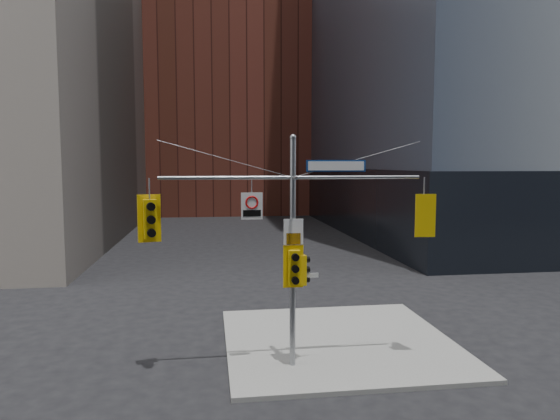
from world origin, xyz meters
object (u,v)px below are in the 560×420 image
object	(u,v)px
street_sign_blade	(336,166)
traffic_light_west_arm	(150,219)
regulatory_sign_arm	(252,205)
traffic_light_east_arm	(423,215)
signal_assembly	(293,229)
traffic_light_pole_side	(303,270)
traffic_light_pole_front	(294,268)

from	to	relation	value
street_sign_blade	traffic_light_west_arm	bearing A→B (deg)	-179.68
street_sign_blade	regulatory_sign_arm	xyz separation A→B (m)	(-2.59, -0.02, -1.17)
traffic_light_east_arm	street_sign_blade	xyz separation A→B (m)	(-2.85, 0.00, 1.55)
street_sign_blade	regulatory_sign_arm	bearing A→B (deg)	-179.06
signal_assembly	traffic_light_pole_side	xyz separation A→B (m)	(0.32, 0.02, -1.27)
street_sign_blade	regulatory_sign_arm	size ratio (longest dim) A/B	2.29
traffic_light_pole_side	traffic_light_pole_front	bearing A→B (deg)	117.92
signal_assembly	street_sign_blade	distance (m)	2.35
traffic_light_pole_front	street_sign_blade	bearing A→B (deg)	11.21
traffic_light_pole_side	traffic_light_west_arm	bearing A→B (deg)	76.30
signal_assembly	traffic_light_west_arm	size ratio (longest dim) A/B	5.63
traffic_light_pole_front	regulatory_sign_arm	xyz separation A→B (m)	(-1.25, 0.25, 1.89)
street_sign_blade	traffic_light_east_arm	bearing A→B (deg)	0.37
traffic_light_west_arm	traffic_light_pole_front	xyz separation A→B (m)	(4.24, -0.28, -1.51)
signal_assembly	regulatory_sign_arm	xyz separation A→B (m)	(-1.25, -0.02, 0.76)
traffic_light_pole_side	regulatory_sign_arm	world-z (taller)	regulatory_sign_arm
street_sign_blade	regulatory_sign_arm	distance (m)	2.84
traffic_light_pole_front	street_sign_blade	distance (m)	3.35
signal_assembly	street_sign_blade	world-z (taller)	signal_assembly
traffic_light_pole_side	regulatory_sign_arm	bearing A→B (deg)	77.60
traffic_light_west_arm	traffic_light_pole_front	size ratio (longest dim) A/B	1.09
signal_assembly	traffic_light_pole_side	size ratio (longest dim) A/B	8.56
traffic_light_west_arm	traffic_light_pole_side	distance (m)	4.85
regulatory_sign_arm	traffic_light_east_arm	bearing A→B (deg)	-3.50
signal_assembly	traffic_light_east_arm	distance (m)	4.21
traffic_light_west_arm	signal_assembly	bearing A→B (deg)	-14.50
traffic_light_east_arm	traffic_light_west_arm	bearing A→B (deg)	5.56
traffic_light_west_arm	street_sign_blade	xyz separation A→B (m)	(5.58, -0.01, 1.55)
traffic_light_east_arm	regulatory_sign_arm	world-z (taller)	regulatory_sign_arm
signal_assembly	traffic_light_pole_side	distance (m)	1.31
traffic_light_west_arm	traffic_light_pole_side	xyz separation A→B (m)	(4.56, 0.00, -1.65)
signal_assembly	traffic_light_pole_front	distance (m)	1.16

